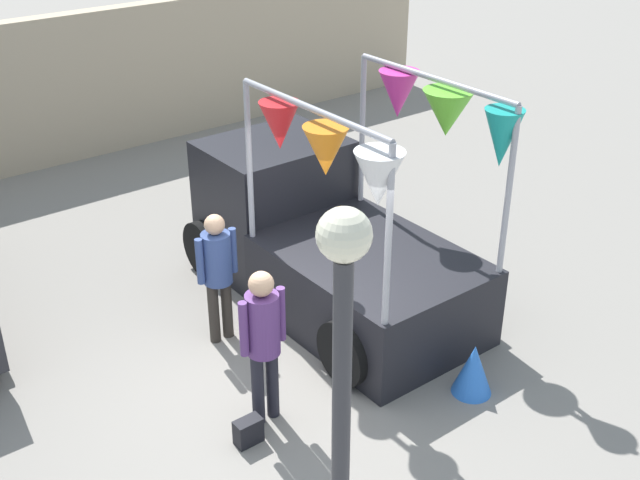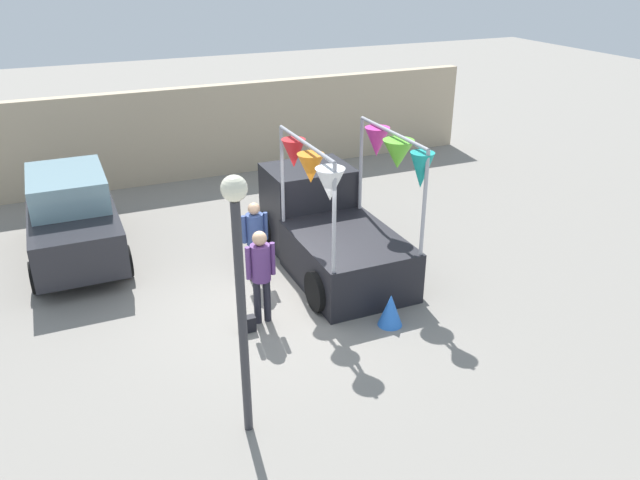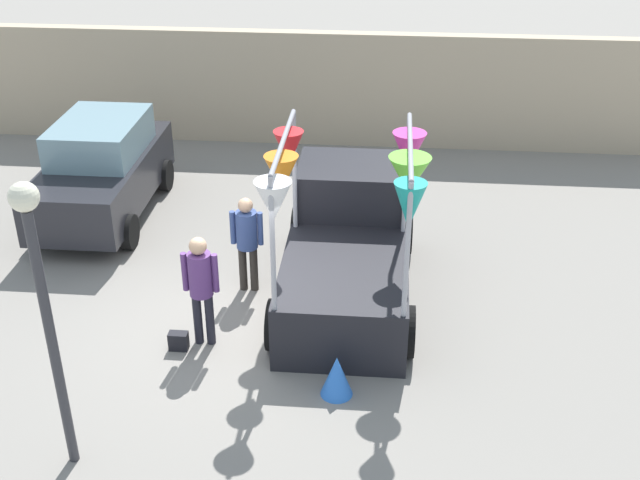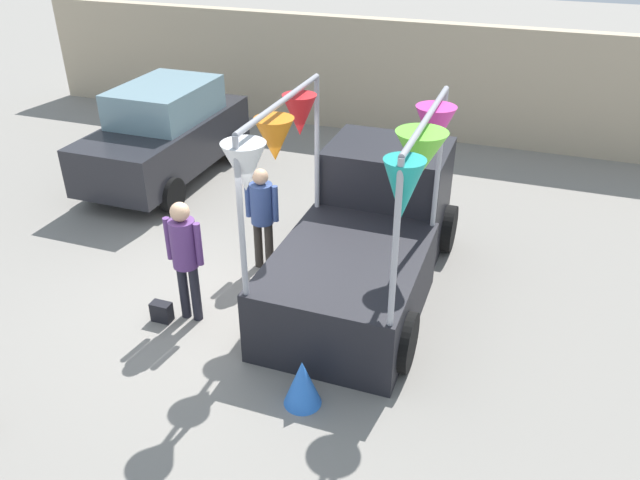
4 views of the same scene
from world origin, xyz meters
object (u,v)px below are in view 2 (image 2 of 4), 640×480
person_vendor (255,234)px  person_customer (261,268)px  vendor_truck (327,223)px  street_lamp (239,273)px  parked_car (72,217)px  handbag (247,324)px  folded_kite_bundle_azure (391,310)px

person_vendor → person_customer: bearing=-104.6°
vendor_truck → person_vendor: vendor_truck is taller
person_customer → vendor_truck: bearing=39.9°
person_customer → street_lamp: size_ratio=0.48×
parked_car → handbag: (2.45, -4.22, -0.80)m
person_customer → person_vendor: 1.59m
person_vendor → street_lamp: (-1.47, -4.06, 1.44)m
folded_kite_bundle_azure → vendor_truck: bearing=90.2°
vendor_truck → street_lamp: 5.44m
person_customer → street_lamp: street_lamp is taller
parked_car → handbag: parked_car is taller
person_customer → person_vendor: size_ratio=1.06×
parked_car → folded_kite_bundle_azure: bearing=-46.2°
parked_car → street_lamp: 6.93m
parked_car → handbag: size_ratio=14.29×
parked_car → person_vendor: size_ratio=2.43×
person_customer → handbag: 1.01m
person_vendor → handbag: 2.07m
person_vendor → street_lamp: bearing=-109.9°
vendor_truck → person_customer: 2.62m
person_vendor → folded_kite_bundle_azure: bearing=-57.5°
person_customer → person_vendor: (0.40, 1.53, -0.07)m
person_customer → handbag: (-0.35, -0.20, -0.93)m
person_vendor → folded_kite_bundle_azure: person_vendor is taller
vendor_truck → person_customer: bearing=-140.1°
person_vendor → vendor_truck: bearing=5.2°
person_vendor → parked_car: bearing=142.1°
person_vendor → street_lamp: street_lamp is taller
parked_car → vendor_truck: bearing=-26.0°
street_lamp → person_customer: bearing=67.0°
parked_car → handbag: bearing=-59.8°
vendor_truck → person_customer: (-2.01, -1.68, 0.18)m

